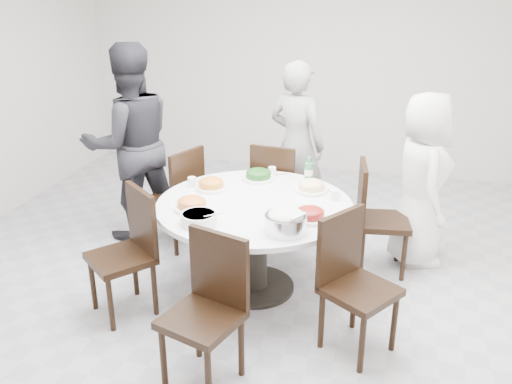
% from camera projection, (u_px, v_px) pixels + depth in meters
% --- Properties ---
extents(floor, '(6.00, 6.00, 0.01)m').
position_uv_depth(floor, '(264.00, 284.00, 4.46)').
color(floor, '#A5A4A9').
rests_on(floor, ground).
extents(wall_back, '(6.00, 0.01, 2.80)m').
position_uv_depth(wall_back, '(320.00, 60.00, 6.64)').
color(wall_back, beige).
rests_on(wall_back, ground).
extents(dining_table, '(1.50, 1.50, 0.75)m').
position_uv_depth(dining_table, '(254.00, 247.00, 4.27)').
color(dining_table, white).
rests_on(dining_table, floor).
extents(chair_ne, '(0.47, 0.47, 0.95)m').
position_uv_depth(chair_ne, '(383.00, 219.00, 4.51)').
color(chair_ne, black).
rests_on(chair_ne, floor).
extents(chair_n, '(0.47, 0.47, 0.95)m').
position_uv_depth(chair_n, '(278.00, 189.00, 5.14)').
color(chair_n, black).
rests_on(chair_n, floor).
extents(chair_nw, '(0.54, 0.54, 0.95)m').
position_uv_depth(chair_nw, '(173.00, 197.00, 4.97)').
color(chair_nw, black).
rests_on(chair_nw, floor).
extents(chair_sw, '(0.59, 0.59, 0.95)m').
position_uv_depth(chair_sw, '(120.00, 255.00, 3.92)').
color(chair_sw, black).
rests_on(chair_sw, floor).
extents(chair_s, '(0.53, 0.53, 0.95)m').
position_uv_depth(chair_s, '(201.00, 316.00, 3.22)').
color(chair_s, black).
rests_on(chair_s, floor).
extents(chair_se, '(0.58, 0.58, 0.95)m').
position_uv_depth(chair_se, '(360.00, 288.00, 3.52)').
color(chair_se, black).
rests_on(chair_se, floor).
extents(diner_right, '(0.64, 0.83, 1.50)m').
position_uv_depth(diner_right, '(421.00, 180.00, 4.58)').
color(diner_right, silver).
rests_on(diner_right, floor).
extents(diner_middle, '(0.70, 0.59, 1.64)m').
position_uv_depth(diner_middle, '(296.00, 144.00, 5.32)').
color(diner_middle, black).
rests_on(diner_middle, floor).
extents(diner_left, '(1.13, 1.11, 1.84)m').
position_uv_depth(diner_left, '(131.00, 144.00, 5.00)').
color(diner_left, black).
rests_on(diner_left, floor).
extents(dish_greens, '(0.27, 0.27, 0.07)m').
position_uv_depth(dish_greens, '(258.00, 176.00, 4.58)').
color(dish_greens, white).
rests_on(dish_greens, dining_table).
extents(dish_pale, '(0.26, 0.26, 0.07)m').
position_uv_depth(dish_pale, '(311.00, 187.00, 4.34)').
color(dish_pale, white).
rests_on(dish_pale, dining_table).
extents(dish_orange, '(0.26, 0.26, 0.07)m').
position_uv_depth(dish_orange, '(211.00, 185.00, 4.38)').
color(dish_orange, white).
rests_on(dish_orange, dining_table).
extents(dish_redbrown, '(0.26, 0.26, 0.06)m').
position_uv_depth(dish_redbrown, '(310.00, 216.00, 3.83)').
color(dish_redbrown, white).
rests_on(dish_redbrown, dining_table).
extents(dish_tofu, '(0.27, 0.27, 0.07)m').
position_uv_depth(dish_tofu, '(192.00, 205.00, 4.00)').
color(dish_tofu, white).
rests_on(dish_tofu, dining_table).
extents(rice_bowl, '(0.29, 0.29, 0.12)m').
position_uv_depth(rice_bowl, '(286.00, 224.00, 3.64)').
color(rice_bowl, silver).
rests_on(rice_bowl, dining_table).
extents(soup_bowl, '(0.26, 0.26, 0.08)m').
position_uv_depth(soup_bowl, '(199.00, 219.00, 3.76)').
color(soup_bowl, white).
rests_on(soup_bowl, dining_table).
extents(beverage_bottle, '(0.07, 0.07, 0.23)m').
position_uv_depth(beverage_bottle, '(309.00, 170.00, 4.47)').
color(beverage_bottle, '#2F7744').
rests_on(beverage_bottle, dining_table).
extents(tea_cups, '(0.07, 0.07, 0.08)m').
position_uv_depth(tea_cups, '(269.00, 170.00, 4.70)').
color(tea_cups, white).
rests_on(tea_cups, dining_table).
extents(chopsticks, '(0.24, 0.04, 0.01)m').
position_uv_depth(chopsticks, '(277.00, 174.00, 4.72)').
color(chopsticks, tan).
rests_on(chopsticks, dining_table).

